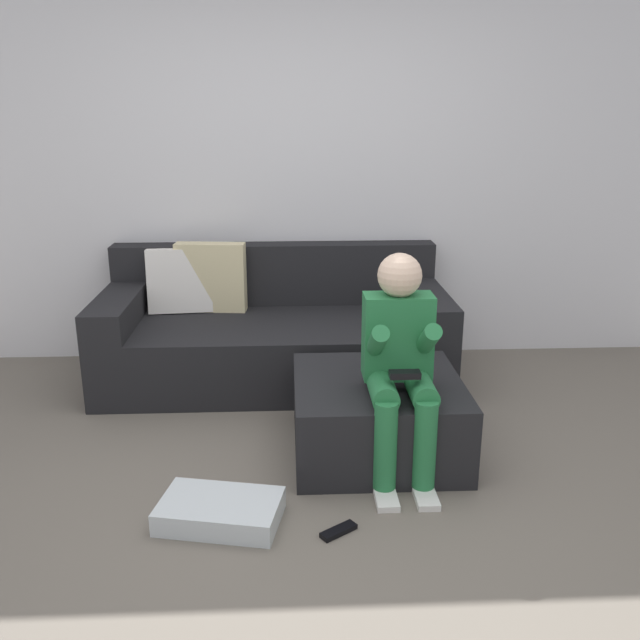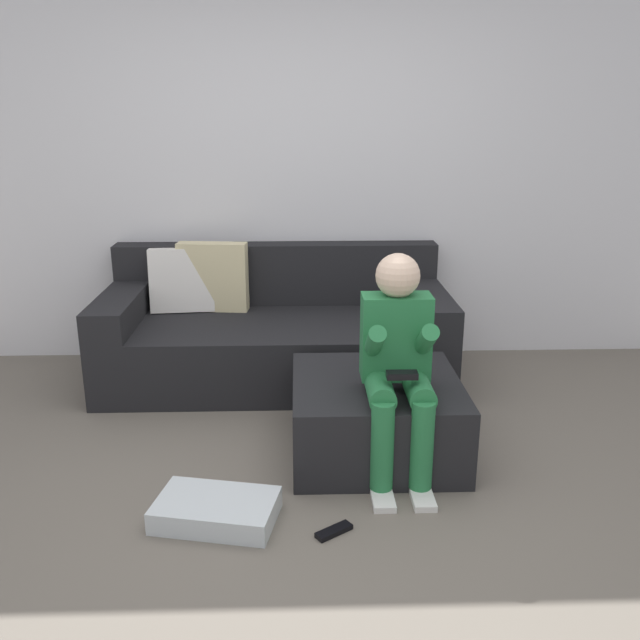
# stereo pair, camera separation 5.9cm
# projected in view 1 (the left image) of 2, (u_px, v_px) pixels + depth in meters

# --- Properties ---
(ground_plane) EXTENTS (6.69, 6.69, 0.00)m
(ground_plane) POSITION_uv_depth(u_px,v_px,m) (309.00, 527.00, 2.86)
(ground_plane) COLOR #6B6359
(wall_back) EXTENTS (5.14, 0.10, 2.77)m
(wall_back) POSITION_uv_depth(u_px,v_px,m) (297.00, 156.00, 4.55)
(wall_back) COLOR silver
(wall_back) RESTS_ON ground_plane
(couch_sectional) EXTENTS (2.18, 0.99, 0.86)m
(couch_sectional) POSITION_uv_depth(u_px,v_px,m) (272.00, 332.00, 4.40)
(couch_sectional) COLOR black
(couch_sectional) RESTS_ON ground_plane
(ottoman) EXTENTS (0.84, 0.82, 0.39)m
(ottoman) POSITION_uv_depth(u_px,v_px,m) (377.00, 416.00, 3.45)
(ottoman) COLOR black
(ottoman) RESTS_ON ground_plane
(person_seated) EXTENTS (0.33, 0.58, 1.06)m
(person_seated) POSITION_uv_depth(u_px,v_px,m) (400.00, 358.00, 3.15)
(person_seated) COLOR #26723F
(person_seated) RESTS_ON ground_plane
(storage_bin) EXTENTS (0.56, 0.41, 0.10)m
(storage_bin) POSITION_uv_depth(u_px,v_px,m) (220.00, 511.00, 2.88)
(storage_bin) COLOR silver
(storage_bin) RESTS_ON ground_plane
(remote_near_ottoman) EXTENTS (0.17, 0.14, 0.02)m
(remote_near_ottoman) POSITION_uv_depth(u_px,v_px,m) (339.00, 531.00, 2.81)
(remote_near_ottoman) COLOR black
(remote_near_ottoman) RESTS_ON ground_plane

